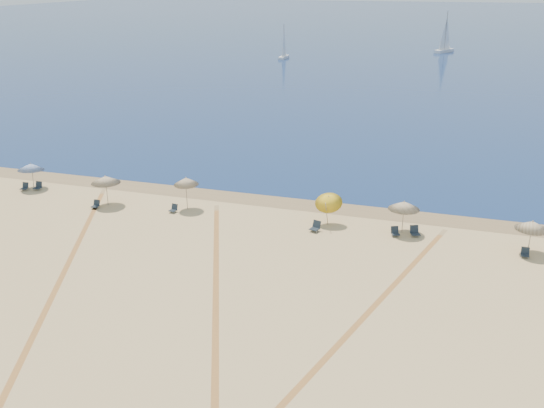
{
  "coord_description": "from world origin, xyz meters",
  "views": [
    {
      "loc": [
        11.84,
        -18.46,
        16.69
      ],
      "look_at": [
        0.0,
        20.0,
        1.3
      ],
      "focal_mm": 39.53,
      "sensor_mm": 36.0,
      "label": 1
    }
  ],
  "objects": [
    {
      "name": "chair_3",
      "position": [
        -7.59,
        19.46,
        0.26
      ],
      "size": [
        0.59,
        0.66,
        0.6
      ],
      "rotation": [
        0.0,
        0.0,
        -0.17
      ],
      "color": "black",
      "rests_on": "ground"
    },
    {
      "name": "umbrella_2",
      "position": [
        -6.89,
        20.37,
        2.23
      ],
      "size": [
        1.87,
        1.89,
        2.58
      ],
      "color": "gray",
      "rests_on": "ground"
    },
    {
      "name": "chair_0",
      "position": [
        -21.62,
        20.32,
        0.28
      ],
      "size": [
        0.57,
        0.65,
        0.63
      ],
      "rotation": [
        0.0,
        0.0,
        0.08
      ],
      "color": "black",
      "rests_on": "ground"
    },
    {
      "name": "sailboat_0",
      "position": [
        8.15,
        129.54,
        2.79
      ],
      "size": [
        4.42,
        6.18,
        9.24
      ],
      "rotation": [
        0.0,
        0.0,
        -0.51
      ],
      "color": "white",
      "rests_on": "ocean"
    },
    {
      "name": "chair_6",
      "position": [
        10.14,
        20.31,
        0.31
      ],
      "size": [
        0.81,
        0.86,
        0.71
      ],
      "rotation": [
        0.0,
        0.0,
        0.41
      ],
      "color": "black",
      "rests_on": "ground"
    },
    {
      "name": "chair_5",
      "position": [
        8.85,
        19.93,
        0.28
      ],
      "size": [
        0.72,
        0.76,
        0.63
      ],
      "rotation": [
        0.0,
        0.0,
        0.4
      ],
      "color": "black",
      "rests_on": "ground"
    },
    {
      "name": "umbrella_3",
      "position": [
        4.02,
        20.51,
        1.86
      ],
      "size": [
        1.95,
        2.01,
        2.58
      ],
      "color": "gray",
      "rests_on": "ground"
    },
    {
      "name": "tire_tracks",
      "position": [
        -0.39,
        8.42,
        0.0
      ],
      "size": [
        53.98,
        38.41,
        0.0
      ],
      "color": "tan",
      "rests_on": "ground"
    },
    {
      "name": "wet_sand",
      "position": [
        0.0,
        24.0,
        0.0
      ],
      "size": [
        500.0,
        500.0,
        0.0
      ],
      "primitive_type": "plane",
      "color": "olive",
      "rests_on": "ground"
    },
    {
      "name": "ocean",
      "position": [
        0.0,
        225.0,
        0.01
      ],
      "size": [
        500.0,
        500.0,
        0.0
      ],
      "primitive_type": "plane",
      "color": "#0C2151",
      "rests_on": "ground"
    },
    {
      "name": "ground",
      "position": [
        0.0,
        0.0,
        0.0
      ],
      "size": [
        160.0,
        160.0,
        0.0
      ],
      "primitive_type": "plane",
      "color": "tan",
      "rests_on": "ground"
    },
    {
      "name": "chair_7",
      "position": [
        17.1,
        19.01,
        0.27
      ],
      "size": [
        0.51,
        0.6,
        0.6
      ],
      "rotation": [
        0.0,
        0.0,
        -0.02
      ],
      "color": "black",
      "rests_on": "ground"
    },
    {
      "name": "sailboat_1",
      "position": [
        -24.4,
        107.9,
        2.16
      ],
      "size": [
        1.28,
        4.8,
        7.12
      ],
      "rotation": [
        0.0,
        0.0,
        0.01
      ],
      "color": "white",
      "rests_on": "ocean"
    },
    {
      "name": "umbrella_0",
      "position": [
        -21.24,
        20.94,
        1.88
      ],
      "size": [
        2.15,
        2.19,
        2.23
      ],
      "color": "gray",
      "rests_on": "ground"
    },
    {
      "name": "umbrella_1",
      "position": [
        -13.17,
        19.36,
        2.07
      ],
      "size": [
        2.22,
        2.22,
        2.41
      ],
      "color": "gray",
      "rests_on": "ground"
    },
    {
      "name": "chair_4",
      "position": [
        3.46,
        19.12,
        0.32
      ],
      "size": [
        0.78,
        0.84,
        0.72
      ],
      "rotation": [
        0.0,
        0.0,
        -0.32
      ],
      "color": "black",
      "rests_on": "ground"
    },
    {
      "name": "chair_1",
      "position": [
        -20.64,
        20.75,
        0.29
      ],
      "size": [
        0.59,
        0.68,
        0.66
      ],
      "rotation": [
        0.0,
        0.0,
        0.07
      ],
      "color": "black",
      "rests_on": "ground"
    },
    {
      "name": "chair_2",
      "position": [
        -13.67,
        18.47,
        0.27
      ],
      "size": [
        0.52,
        0.61,
        0.62
      ],
      "rotation": [
        0.0,
        0.0,
        -0.01
      ],
      "color": "black",
      "rests_on": "ground"
    },
    {
      "name": "umbrella_5",
      "position": [
        17.33,
        19.65,
        1.94
      ],
      "size": [
        2.09,
        2.09,
        2.28
      ],
      "color": "gray",
      "rests_on": "ground"
    },
    {
      "name": "umbrella_4",
      "position": [
        9.25,
        20.68,
        2.0
      ],
      "size": [
        2.16,
        2.16,
        2.34
      ],
      "color": "gray",
      "rests_on": "ground"
    }
  ]
}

